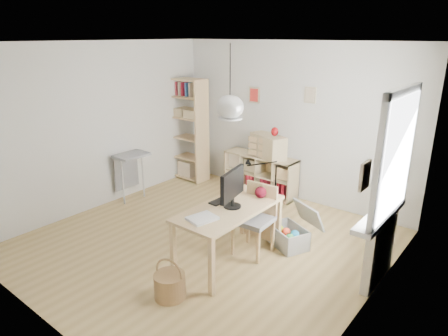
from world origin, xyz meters
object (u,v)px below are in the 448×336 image
Objects in this scene: desk at (229,214)px; cube_shelf at (260,176)px; drawer_chest at (268,146)px; monitor at (232,186)px; chair at (256,215)px; storage_chest at (292,233)px; tall_bookshelf at (187,125)px.

cube_shelf is at bearing 114.61° from desk.
monitor is at bearing -46.11° from drawer_chest.
cube_shelf is 2.54m from monitor.
monitor is at bearing -108.85° from chair.
storage_chest is at bearing 51.76° from monitor.
tall_bookshelf is at bearing -175.12° from storage_chest.
storage_chest is 1.24m from monitor.
cube_shelf is 1.77m from tall_bookshelf.
desk is 3.27m from tall_bookshelf.
monitor reaches higher than drawer_chest.
cube_shelf is 2.01m from storage_chest.
chair is (2.71, -1.54, -0.56)m from tall_bookshelf.
desk reaches higher than cube_shelf.
chair is at bearing -57.83° from cube_shelf.
tall_bookshelf is 3.61× the size of monitor.
storage_chest is at bearing 51.78° from chair.
tall_bookshelf is 2.15× the size of chair.
chair is 1.68× the size of monitor.
drawer_chest is at bearing 111.25° from desk.
tall_bookshelf is at bearing 131.70° from monitor.
tall_bookshelf is at bearing -169.81° from cube_shelf.
cube_shelf is 1.79× the size of storage_chest.
drawer_chest reaches higher than desk.
cube_shelf is 2.17m from chair.
desk is 0.44m from chair.
cube_shelf is at bearing 118.46° from chair.
desk is 2.36m from drawer_chest.
tall_bookshelf reaches higher than monitor.
chair is 1.33× the size of drawer_chest.
monitor reaches higher than storage_chest.
desk reaches higher than storage_chest.
tall_bookshelf is 3.33m from storage_chest.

